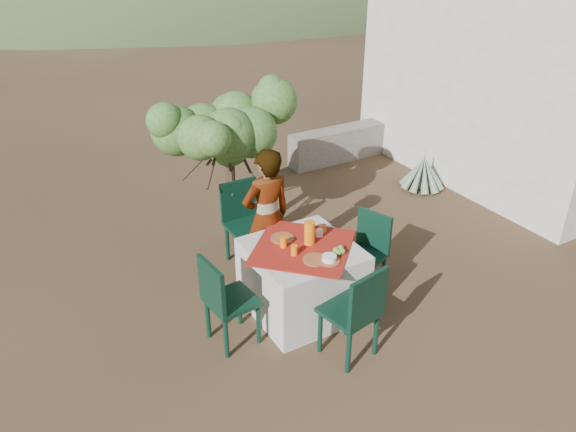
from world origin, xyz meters
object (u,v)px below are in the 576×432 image
at_px(chair_far, 244,219).
at_px(agave, 423,173).
at_px(chair_left, 224,298).
at_px(person, 267,218).
at_px(chair_near, 356,310).
at_px(shrub_tree, 231,135).
at_px(table, 302,279).
at_px(guesthouse, 530,74).
at_px(juice_pitcher, 310,233).
at_px(chair_right, 367,249).

height_order(chair_far, agave, chair_far).
relative_size(chair_left, person, 0.60).
height_order(chair_near, shrub_tree, shrub_tree).
bearing_deg(table, guesthouse, 17.23).
distance_m(chair_left, shrub_tree, 2.16).
bearing_deg(person, chair_far, -88.61).
distance_m(guesthouse, juice_pitcher, 5.24).
bearing_deg(agave, shrub_tree, 179.42).
bearing_deg(guesthouse, chair_left, -164.46).
xyz_separation_m(chair_far, guesthouse, (5.15, 0.41, 0.95)).
bearing_deg(chair_right, chair_far, -161.85).
height_order(person, agave, person).
bearing_deg(chair_far, chair_near, -86.97).
height_order(chair_far, shrub_tree, shrub_tree).
bearing_deg(chair_right, person, -147.40).
relative_size(chair_far, agave, 1.40).
height_order(chair_far, chair_left, chair_far).
distance_m(chair_left, person, 1.17).
bearing_deg(juice_pitcher, table, -164.97).
distance_m(chair_far, chair_right, 1.48).
bearing_deg(chair_far, juice_pitcher, -81.47).
bearing_deg(guesthouse, agave, 178.58).
height_order(table, chair_left, chair_left).
distance_m(table, juice_pitcher, 0.51).
height_order(table, juice_pitcher, juice_pitcher).
bearing_deg(guesthouse, table, -162.77).
xyz_separation_m(chair_right, agave, (2.31, 1.64, -0.26)).
height_order(table, chair_right, chair_right).
height_order(table, person, person).
relative_size(chair_right, shrub_tree, 0.50).
relative_size(table, chair_right, 1.45).
height_order(chair_right, agave, chair_right).
bearing_deg(chair_far, shrub_tree, 77.54).
distance_m(table, shrub_tree, 1.94).
xyz_separation_m(chair_far, agave, (3.20, 0.46, -0.31)).
relative_size(agave, guesthouse, 0.17).
bearing_deg(shrub_tree, agave, -0.58).
distance_m(chair_far, chair_near, 2.04).
relative_size(table, agave, 1.83).
distance_m(table, chair_right, 0.82).
xyz_separation_m(chair_near, guesthouse, (5.03, 2.44, 0.96)).
bearing_deg(chair_right, table, -110.20).
bearing_deg(agave, juice_pitcher, -152.19).
bearing_deg(chair_left, guesthouse, -79.76).
bearing_deg(shrub_tree, chair_near, -89.61).
distance_m(chair_near, juice_pitcher, 0.96).
bearing_deg(juice_pitcher, person, 102.52).
distance_m(chair_right, juice_pitcher, 0.81).
relative_size(chair_near, chair_right, 1.09).
distance_m(chair_far, agave, 3.25).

